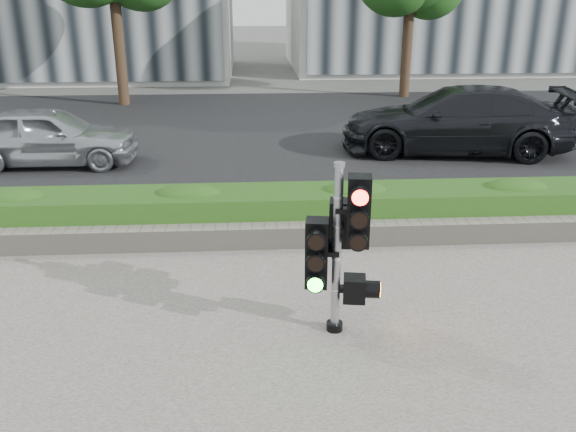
% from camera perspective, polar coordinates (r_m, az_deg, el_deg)
% --- Properties ---
extents(ground, '(120.00, 120.00, 0.00)m').
position_cam_1_polar(ground, '(7.81, -1.82, -8.54)').
color(ground, '#51514C').
rests_on(ground, ground).
extents(road, '(60.00, 13.00, 0.02)m').
position_cam_1_polar(road, '(17.24, -2.91, 7.89)').
color(road, black).
rests_on(road, ground).
extents(curb, '(60.00, 0.25, 0.12)m').
position_cam_1_polar(curb, '(10.65, -2.38, 0.02)').
color(curb, gray).
rests_on(curb, ground).
extents(stone_wall, '(12.00, 0.32, 0.34)m').
position_cam_1_polar(stone_wall, '(9.43, -2.21, -1.85)').
color(stone_wall, gray).
rests_on(stone_wall, sidewalk).
extents(hedge, '(12.00, 1.00, 0.68)m').
position_cam_1_polar(hedge, '(9.98, -2.32, 0.48)').
color(hedge, '#3B7C26').
rests_on(hedge, sidewalk).
extents(traffic_signal, '(0.73, 0.57, 2.04)m').
position_cam_1_polar(traffic_signal, '(6.82, 4.85, -2.30)').
color(traffic_signal, black).
rests_on(traffic_signal, sidewalk).
extents(car_silver, '(3.90, 1.58, 1.33)m').
position_cam_1_polar(car_silver, '(14.74, -21.48, 6.98)').
color(car_silver, '#AEAFB5').
rests_on(car_silver, road).
extents(car_dark, '(5.71, 3.03, 1.58)m').
position_cam_1_polar(car_dark, '(15.37, 15.40, 8.66)').
color(car_dark, black).
rests_on(car_dark, road).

